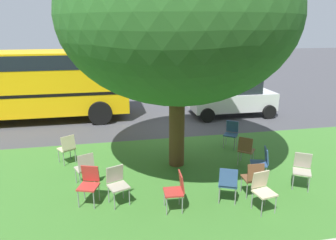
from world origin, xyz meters
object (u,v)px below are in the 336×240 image
Objects in this scene: chair_3 at (85,167)px; chair_6 at (263,188)px; chair_2 at (89,182)px; chair_10 at (253,177)px; chair_1 at (262,161)px; chair_9 at (231,132)px; parked_car at (233,97)px; chair_4 at (117,182)px; chair_11 at (302,168)px; chair_5 at (177,189)px; street_tree at (178,17)px; chair_0 at (228,182)px; chair_7 at (67,147)px; chair_8 at (246,149)px.

chair_6 is at bearing 154.19° from chair_3.
chair_2 is at bearing -15.27° from chair_6.
chair_3 is 1.00× the size of chair_10.
chair_1 and chair_9 have the same top height.
parked_car is at bearing -133.82° from chair_2.
chair_11 is (-4.54, 0.15, 0.00)m from chair_4.
chair_5 is 1.90m from chair_10.
chair_5 is 1.00× the size of chair_6.
street_tree is at bearing -162.84° from chair_3.
parked_car is at bearing -130.19° from chair_4.
parked_car is (-2.25, -6.73, 0.32)m from chair_10.
chair_10 is at bearing 173.66° from chair_4.
chair_3 is 4.95m from chair_9.
parked_car is (-4.13, -6.92, 0.32)m from chair_5.
chair_0 and chair_7 have the same top height.
chair_4 and chair_9 have the same top height.
chair_1 and chair_4 have the same top height.
chair_4 is at bearing -23.23° from chair_5.
chair_8 is (0.05, -0.86, 0.00)m from chair_1.
chair_2 is at bearing -10.98° from chair_0.
chair_3 is 1.00× the size of chair_5.
chair_2 and chair_7 have the same top height.
parked_car is at bearing -120.84° from chair_5.
chair_0 is at bearing 169.02° from chair_2.
chair_4 and chair_10 have the same top height.
chair_4 is at bearing -1.90° from chair_11.
street_tree is at bearing 25.51° from chair_9.
chair_10 is at bearing 123.10° from street_tree.
chair_11 is at bearing 143.46° from chair_1.
chair_1 is 4.38m from chair_2.
chair_5 and chair_10 have the same top height.
chair_6 is 2.27m from chair_8.
chair_9 is 3.18m from chair_10.
parked_car reaches higher than chair_11.
street_tree is at bearing -56.90° from chair_10.
chair_7 is 5.21m from chair_9.
chair_2 is 1.00× the size of chair_11.
chair_2 is 1.00× the size of chair_10.
chair_6 is at bearing 146.62° from chair_0.
chair_1 is 1.00× the size of chair_2.
chair_4 is 1.00× the size of chair_7.
parked_car is at bearing -112.83° from chair_9.
chair_9 is at bearing -128.37° from chair_5.
chair_4 is at bearing -16.08° from chair_6.
chair_8 is 5.37m from parked_car.
parked_car reaches higher than chair_7.
chair_2 is at bearing 15.13° from chair_8.
chair_2 is at bearing 34.29° from street_tree.
parked_car reaches higher than chair_2.
chair_11 is (-0.83, 1.44, 0.00)m from chair_8.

